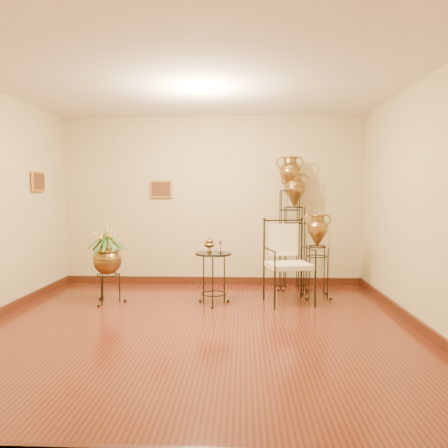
{
  "coord_description": "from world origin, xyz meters",
  "views": [
    {
      "loc": [
        0.52,
        -4.79,
        1.53
      ],
      "look_at": [
        0.25,
        1.3,
        1.1
      ],
      "focal_mm": 35.0,
      "sensor_mm": 36.0,
      "label": 1
    }
  ],
  "objects_px": {
    "amphora_tall": "(289,221)",
    "side_table": "(213,277)",
    "amphora_mid": "(294,230)",
    "planter_urn": "(107,257)",
    "armchair": "(289,262)"
  },
  "relations": [
    {
      "from": "amphora_tall",
      "to": "side_table",
      "type": "distance_m",
      "value": 1.68
    },
    {
      "from": "amphora_mid",
      "to": "planter_urn",
      "type": "height_order",
      "value": "amphora_mid"
    },
    {
      "from": "armchair",
      "to": "side_table",
      "type": "height_order",
      "value": "armchair"
    },
    {
      "from": "amphora_tall",
      "to": "side_table",
      "type": "bearing_deg",
      "value": -138.35
    },
    {
      "from": "planter_urn",
      "to": "side_table",
      "type": "height_order",
      "value": "planter_urn"
    },
    {
      "from": "amphora_mid",
      "to": "side_table",
      "type": "bearing_deg",
      "value": -140.31
    },
    {
      "from": "amphora_tall",
      "to": "armchair",
      "type": "height_order",
      "value": "amphora_tall"
    },
    {
      "from": "side_table",
      "to": "planter_urn",
      "type": "bearing_deg",
      "value": 179.79
    },
    {
      "from": "amphora_tall",
      "to": "armchair",
      "type": "bearing_deg",
      "value": -96.01
    },
    {
      "from": "amphora_tall",
      "to": "amphora_mid",
      "type": "bearing_deg",
      "value": -2.4
    },
    {
      "from": "side_table",
      "to": "amphora_mid",
      "type": "bearing_deg",
      "value": 39.69
    },
    {
      "from": "armchair",
      "to": "amphora_tall",
      "type": "bearing_deg",
      "value": 70.83
    },
    {
      "from": "planter_urn",
      "to": "armchair",
      "type": "bearing_deg",
      "value": 1.79
    },
    {
      "from": "amphora_tall",
      "to": "side_table",
      "type": "height_order",
      "value": "amphora_tall"
    },
    {
      "from": "amphora_tall",
      "to": "planter_urn",
      "type": "xyz_separation_m",
      "value": [
        -2.62,
        -1.01,
        -0.44
      ]
    }
  ]
}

